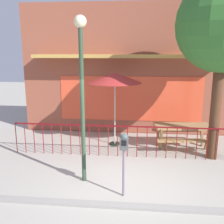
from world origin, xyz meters
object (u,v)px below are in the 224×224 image
object	(u,v)px
street_tree	(223,26)
street_lamp	(82,77)
parking_meter_near	(124,148)
picnic_table_left	(182,130)
patio_umbrella	(115,78)

from	to	relation	value
street_tree	street_lamp	world-z (taller)	street_tree
parking_meter_near	street_lamp	distance (m)	1.85
picnic_table_left	parking_meter_near	world-z (taller)	parking_meter_near
street_tree	street_lamp	size ratio (longest dim) A/B	1.31
picnic_table_left	parking_meter_near	xyz separation A→B (m)	(-1.74, -3.13, 0.50)
street_lamp	picnic_table_left	bearing A→B (deg)	42.63
patio_umbrella	parking_meter_near	bearing A→B (deg)	-81.46
patio_umbrella	street_tree	size ratio (longest dim) A/B	0.48
parking_meter_near	street_tree	bearing A→B (deg)	43.53
picnic_table_left	patio_umbrella	bearing A→B (deg)	177.80
patio_umbrella	picnic_table_left	bearing A→B (deg)	-2.20
street_tree	patio_umbrella	bearing A→B (deg)	164.27
street_lamp	street_tree	bearing A→B (deg)	26.76
picnic_table_left	street_tree	size ratio (longest dim) A/B	0.37
patio_umbrella	street_tree	xyz separation A→B (m)	(2.99, -0.84, 1.51)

